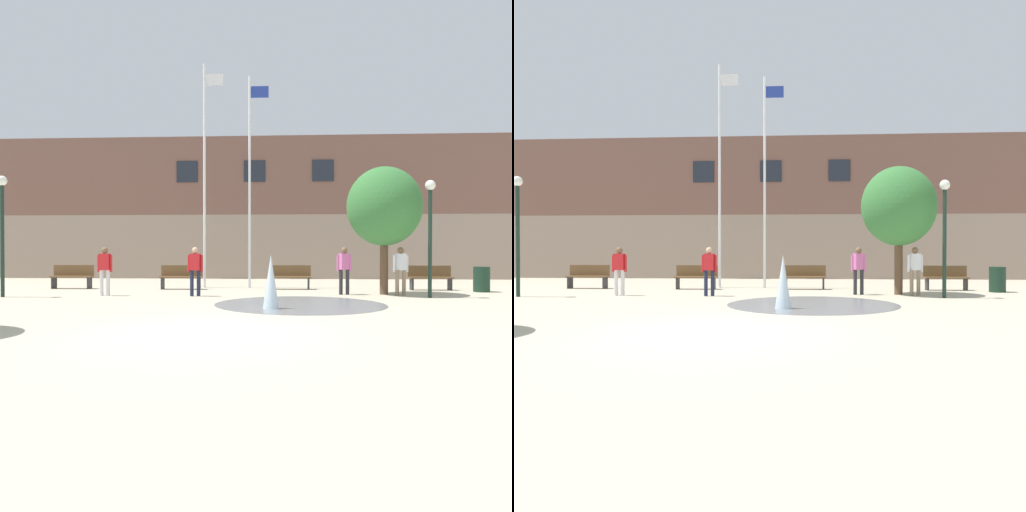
% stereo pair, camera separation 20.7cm
% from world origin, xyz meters
% --- Properties ---
extents(ground_plane, '(100.00, 100.00, 0.00)m').
position_xyz_m(ground_plane, '(0.00, 0.00, 0.00)').
color(ground_plane, '#BCB299').
extents(library_building, '(36.00, 6.05, 7.37)m').
position_xyz_m(library_building, '(0.00, 19.69, 3.69)').
color(library_building, gray).
rests_on(library_building, ground).
extents(splash_fountain, '(4.72, 4.72, 1.39)m').
position_xyz_m(splash_fountain, '(1.48, 4.18, 0.40)').
color(splash_fountain, gray).
rests_on(splash_fountain, ground).
extents(park_bench_far_left, '(1.60, 0.44, 0.91)m').
position_xyz_m(park_bench_far_left, '(-6.69, 9.92, 0.48)').
color(park_bench_far_left, '#28282D').
rests_on(park_bench_far_left, ground).
extents(park_bench_left_of_flagpoles, '(1.60, 0.44, 0.91)m').
position_xyz_m(park_bench_left_of_flagpoles, '(-2.42, 9.86, 0.48)').
color(park_bench_left_of_flagpoles, '#28282D').
rests_on(park_bench_left_of_flagpoles, ground).
extents(park_bench_under_left_flagpole, '(1.60, 0.44, 0.91)m').
position_xyz_m(park_bench_under_left_flagpole, '(1.73, 10.07, 0.48)').
color(park_bench_under_left_flagpole, '#28282D').
rests_on(park_bench_under_left_flagpole, ground).
extents(park_bench_near_trashcan, '(1.60, 0.44, 0.91)m').
position_xyz_m(park_bench_near_trashcan, '(6.97, 9.98, 0.48)').
color(park_bench_near_trashcan, '#28282D').
rests_on(park_bench_near_trashcan, ground).
extents(adult_near_bench, '(0.50, 0.25, 1.59)m').
position_xyz_m(adult_near_bench, '(-1.38, 7.04, 0.93)').
color(adult_near_bench, '#1E233D').
rests_on(adult_near_bench, ground).
extents(adult_watching, '(0.50, 0.39, 1.59)m').
position_xyz_m(adult_watching, '(5.31, 7.58, 0.93)').
color(adult_watching, '#89755B').
rests_on(adult_watching, ground).
extents(adult_in_red, '(0.50, 0.35, 1.59)m').
position_xyz_m(adult_in_red, '(3.52, 7.87, 0.93)').
color(adult_in_red, '#28282D').
rests_on(adult_in_red, ground).
extents(teen_by_trashcan, '(0.50, 0.23, 1.59)m').
position_xyz_m(teen_by_trashcan, '(-4.36, 7.03, 0.93)').
color(teen_by_trashcan, silver).
rests_on(teen_by_trashcan, ground).
extents(flagpole_left, '(0.80, 0.10, 8.85)m').
position_xyz_m(flagpole_left, '(-1.62, 10.68, 4.68)').
color(flagpole_left, silver).
rests_on(flagpole_left, ground).
extents(flagpole_right, '(0.80, 0.10, 8.34)m').
position_xyz_m(flagpole_right, '(0.17, 10.68, 4.42)').
color(flagpole_right, silver).
rests_on(flagpole_right, ground).
extents(lamp_post_left_lane, '(0.32, 0.32, 3.86)m').
position_xyz_m(lamp_post_left_lane, '(-7.45, 6.41, 2.52)').
color(lamp_post_left_lane, '#192D23').
rests_on(lamp_post_left_lane, ground).
extents(lamp_post_right_lane, '(0.32, 0.32, 3.69)m').
position_xyz_m(lamp_post_right_lane, '(6.07, 6.92, 2.43)').
color(lamp_post_right_lane, '#192D23').
rests_on(lamp_post_right_lane, ground).
extents(trash_can, '(0.56, 0.56, 0.90)m').
position_xyz_m(trash_can, '(8.55, 9.22, 0.45)').
color(trash_can, '#193323').
rests_on(trash_can, ground).
extents(street_tree_near_building, '(2.50, 2.50, 4.30)m').
position_xyz_m(street_tree_near_building, '(4.86, 8.02, 2.95)').
color(street_tree_near_building, brown).
rests_on(street_tree_near_building, ground).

